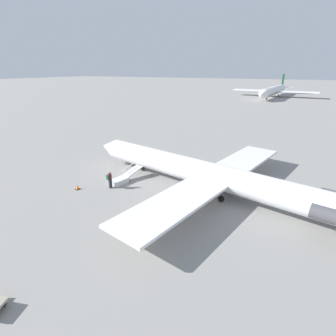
{
  "coord_description": "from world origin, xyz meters",
  "views": [
    {
      "loc": [
        -7.45,
        22.28,
        11.18
      ],
      "look_at": [
        3.88,
        -0.06,
        1.62
      ],
      "focal_mm": 28.0,
      "sensor_mm": 36.0,
      "label": 1
    }
  ],
  "objects_px": {
    "airplane_far_center": "(274,90)",
    "passenger": "(110,179)",
    "airplane_main": "(212,175)",
    "boarding_stairs": "(122,179)"
  },
  "relations": [
    {
      "from": "airplane_far_center",
      "to": "passenger",
      "type": "bearing_deg",
      "value": 2.24
    },
    {
      "from": "airplane_main",
      "to": "boarding_stairs",
      "type": "height_order",
      "value": "airplane_main"
    },
    {
      "from": "airplane_main",
      "to": "passenger",
      "type": "xyz_separation_m",
      "value": [
        9.29,
        3.53,
        -0.82
      ]
    },
    {
      "from": "airplane_main",
      "to": "airplane_far_center",
      "type": "height_order",
      "value": "airplane_far_center"
    },
    {
      "from": "airplane_main",
      "to": "passenger",
      "type": "distance_m",
      "value": 9.98
    },
    {
      "from": "airplane_far_center",
      "to": "passenger",
      "type": "relative_size",
      "value": 25.5
    },
    {
      "from": "airplane_far_center",
      "to": "airplane_main",
      "type": "bearing_deg",
      "value": 7.57
    },
    {
      "from": "airplane_main",
      "to": "passenger",
      "type": "relative_size",
      "value": 17.67
    },
    {
      "from": "boarding_stairs",
      "to": "airplane_main",
      "type": "bearing_deg",
      "value": -66.47
    },
    {
      "from": "boarding_stairs",
      "to": "airplane_far_center",
      "type": "bearing_deg",
      "value": 9.9
    }
  ]
}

